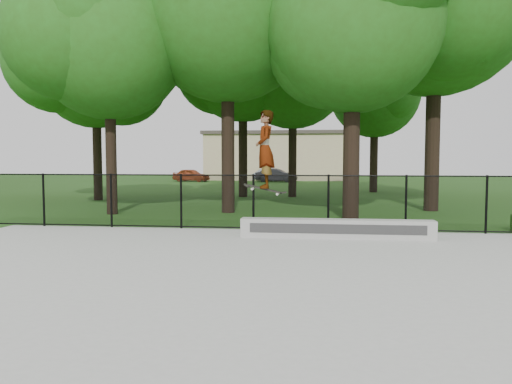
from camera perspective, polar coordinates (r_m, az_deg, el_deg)
ground at (r=7.82m, az=-5.71°, el=-10.95°), size 100.00×100.00×0.00m
concrete_slab at (r=7.81m, az=-5.71°, el=-10.74°), size 14.00×12.00×0.06m
grind_ledge at (r=12.21m, az=9.17°, el=-4.18°), size 4.63×0.40×0.46m
car_a at (r=41.74m, az=-7.41°, el=1.93°), size 3.31×2.01×1.06m
car_b at (r=40.58m, az=2.35°, el=1.93°), size 3.11×1.45×1.10m
car_c at (r=42.90m, az=1.09°, el=2.00°), size 3.58×2.55×1.04m
skater_airborne at (r=11.94m, az=1.04°, el=4.78°), size 0.83×0.75×2.04m
chainlink_fence at (r=13.43m, az=-0.30°, el=-1.14°), size 16.06×0.06×1.50m
tree_row at (r=21.72m, az=2.52°, el=16.51°), size 20.77×18.38×11.27m
distant_building at (r=45.52m, az=2.18°, el=4.18°), size 12.40×6.40×4.30m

